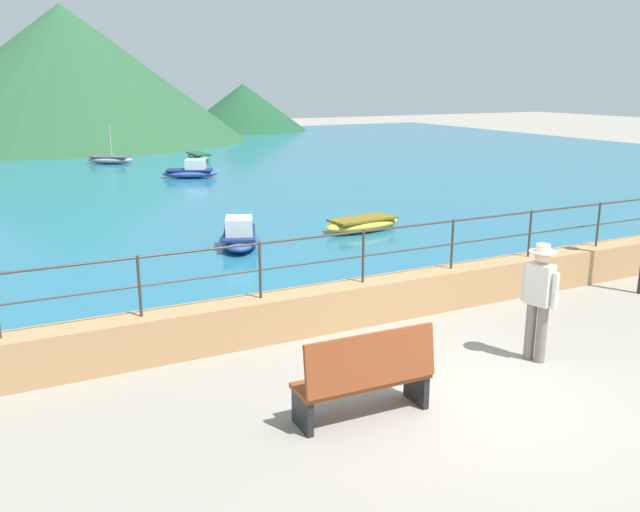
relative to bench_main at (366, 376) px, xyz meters
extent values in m
plane|color=gray|center=(1.67, -0.29, -0.56)|extent=(120.00, 120.00, 0.00)
cube|color=tan|center=(1.67, 2.91, -0.21)|extent=(20.00, 0.56, 0.70)
cylinder|color=#383330|center=(-2.01, 2.91, 0.59)|extent=(0.04, 0.04, 0.90)
cylinder|color=#383330|center=(-0.17, 2.91, 0.59)|extent=(0.04, 0.04, 0.90)
cylinder|color=#383330|center=(1.67, 2.91, 0.59)|extent=(0.04, 0.04, 0.90)
cylinder|color=#383330|center=(3.51, 2.91, 0.59)|extent=(0.04, 0.04, 0.90)
cylinder|color=#383330|center=(5.35, 2.91, 0.59)|extent=(0.04, 0.04, 0.90)
cylinder|color=#383330|center=(7.19, 2.91, 0.59)|extent=(0.04, 0.04, 0.90)
cylinder|color=#383330|center=(1.67, 2.91, 1.01)|extent=(18.40, 0.04, 0.04)
cylinder|color=#383330|center=(1.67, 2.91, 0.59)|extent=(18.40, 0.03, 0.03)
cube|color=#236B89|center=(1.67, 25.55, -0.53)|extent=(64.00, 44.32, 0.06)
cone|color=#285633|center=(1.79, 41.36, 3.81)|extent=(23.29, 23.29, 8.74)
cone|color=#1E4C2D|center=(15.43, 44.99, 1.30)|extent=(10.23, 10.23, 3.72)
cube|color=brown|center=(0.00, 0.10, -0.10)|extent=(1.71, 0.57, 0.06)
cube|color=brown|center=(0.00, -0.12, 0.25)|extent=(1.70, 0.20, 0.64)
cube|color=black|center=(-0.79, 0.12, -0.34)|extent=(0.09, 0.47, 0.43)
cube|color=black|center=(0.79, 0.07, -0.34)|extent=(0.09, 0.47, 0.43)
cylinder|color=slate|center=(3.12, 0.29, -0.13)|extent=(0.15, 0.15, 0.86)
cylinder|color=slate|center=(3.08, 0.47, -0.13)|extent=(0.15, 0.15, 0.86)
cube|color=beige|center=(3.10, 0.38, 0.60)|extent=(0.30, 0.40, 0.60)
cylinder|color=beige|center=(3.16, 0.15, 0.56)|extent=(0.09, 0.09, 0.52)
cylinder|color=beige|center=(3.04, 0.61, 0.56)|extent=(0.09, 0.09, 0.52)
sphere|color=beige|center=(3.10, 0.38, 1.03)|extent=(0.22, 0.22, 0.22)
cylinder|color=beige|center=(3.10, 0.38, 1.08)|extent=(0.38, 0.38, 0.02)
cylinder|color=beige|center=(3.10, 0.38, 1.14)|extent=(0.20, 0.20, 0.10)
ellipsoid|color=gray|center=(1.80, 27.18, -0.32)|extent=(2.39, 2.07, 0.36)
cube|color=#4D4D51|center=(1.80, 27.18, -0.17)|extent=(1.94, 1.69, 0.06)
cylinder|color=#B2A899|center=(1.88, 27.12, 0.59)|extent=(0.06, 0.06, 1.46)
ellipsoid|color=#2D4C9E|center=(1.59, 8.65, -0.32)|extent=(1.66, 2.47, 0.36)
cube|color=navy|center=(1.59, 8.65, -0.17)|extent=(1.37, 1.99, 0.06)
cube|color=silver|center=(1.50, 8.41, 0.06)|extent=(0.87, 0.97, 0.40)
ellipsoid|color=gold|center=(5.12, 8.75, -0.32)|extent=(2.39, 1.17, 0.36)
cube|color=brown|center=(5.12, 8.75, -0.17)|extent=(1.92, 0.98, 0.06)
ellipsoid|color=#338C59|center=(6.04, 26.58, -0.32)|extent=(0.97, 2.32, 0.36)
cube|color=#1C4D31|center=(6.04, 26.58, -0.17)|extent=(0.82, 1.86, 0.06)
ellipsoid|color=#2D4C9E|center=(3.86, 20.67, -0.32)|extent=(2.46, 1.79, 0.36)
cube|color=navy|center=(3.86, 20.67, -0.17)|extent=(1.99, 1.47, 0.06)
cube|color=silver|center=(4.08, 20.56, 0.06)|extent=(0.99, 0.91, 0.40)
camera|label=1|loc=(-3.81, -6.26, 3.42)|focal=37.35mm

